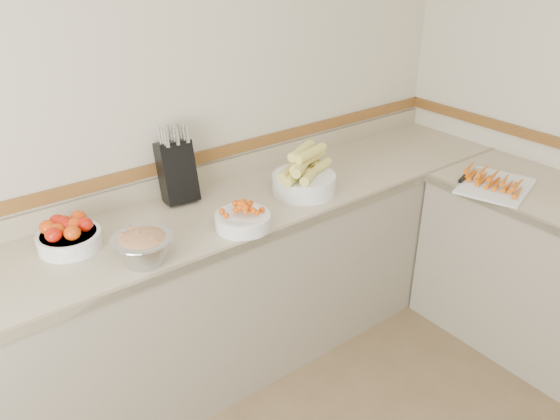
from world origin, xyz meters
TOP-DOWN VIEW (x-y plane):
  - back_wall at (0.00, 2.00)m, footprint 4.00×0.00m
  - counter_back at (0.00, 1.68)m, footprint 4.00×0.65m
  - knife_block at (0.14, 1.90)m, footprint 0.18×0.21m
  - tomato_bowl at (-0.44, 1.77)m, footprint 0.26×0.26m
  - cherry_tomato_bowl at (0.23, 1.47)m, footprint 0.25×0.25m
  - corn_bowl at (0.68, 1.59)m, footprint 0.35×0.32m
  - rhubarb_bowl at (-0.24, 1.47)m, footprint 0.25×0.25m
  - cutting_board at (1.51, 1.05)m, footprint 0.48×0.43m

SIDE VIEW (x-z plane):
  - counter_back at x=0.00m, z-range -0.09..0.99m
  - cutting_board at x=1.51m, z-range 0.89..0.95m
  - cherry_tomato_bowl at x=0.23m, z-range 0.88..1.01m
  - tomato_bowl at x=-0.44m, z-range 0.89..1.02m
  - rhubarb_bowl at x=-0.24m, z-range 0.90..1.04m
  - corn_bowl at x=0.68m, z-range 0.87..1.10m
  - knife_block at x=0.14m, z-range 0.86..1.25m
  - back_wall at x=0.00m, z-range -0.70..3.30m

